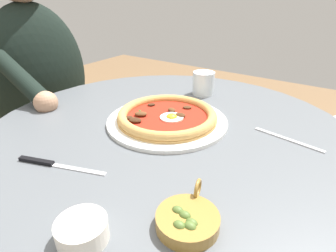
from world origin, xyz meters
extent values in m
cylinder|color=#565B60|center=(0.00, 0.00, 0.70)|extent=(0.95, 0.95, 0.04)
cylinder|color=#4E5257|center=(0.00, 0.00, 0.35)|extent=(0.09, 0.09, 0.66)
cylinder|color=white|center=(0.02, -0.02, 0.72)|extent=(0.32, 0.32, 0.01)
cylinder|color=tan|center=(0.02, -0.02, 0.73)|extent=(0.27, 0.27, 0.01)
torus|color=tan|center=(0.02, -0.02, 0.74)|extent=(0.27, 0.27, 0.03)
cylinder|color=#A82314|center=(0.02, -0.02, 0.73)|extent=(0.25, 0.25, 0.00)
cylinder|color=white|center=(0.00, -0.02, 0.74)|extent=(0.06, 0.06, 0.00)
ellipsoid|color=yellow|center=(0.00, -0.02, 0.74)|extent=(0.03, 0.03, 0.02)
ellipsoid|color=#3D2314|center=(0.10, -0.05, 0.74)|extent=(0.03, 0.03, 0.01)
ellipsoid|color=brown|center=(0.07, 0.05, 0.74)|extent=(0.03, 0.03, 0.01)
ellipsoid|color=brown|center=(0.08, 0.02, 0.74)|extent=(0.04, 0.04, 0.01)
ellipsoid|color=#4C2D19|center=(0.00, -0.09, 0.74)|extent=(0.03, 0.03, 0.01)
ellipsoid|color=brown|center=(0.02, -0.05, 0.74)|extent=(0.03, 0.02, 0.01)
ellipsoid|color=#3D2314|center=(0.06, 0.06, 0.74)|extent=(0.04, 0.03, 0.01)
ellipsoid|color=#3D2314|center=(0.09, 0.05, 0.74)|extent=(0.03, 0.03, 0.01)
ellipsoid|color=#4C2D19|center=(-0.01, -0.04, 0.74)|extent=(0.03, 0.02, 0.01)
ellipsoid|color=#2D6B28|center=(0.00, -0.04, 0.74)|extent=(0.01, 0.01, 0.00)
ellipsoid|color=#2D6B28|center=(0.10, 0.00, 0.74)|extent=(0.01, 0.01, 0.00)
ellipsoid|color=#2D6B28|center=(0.01, -0.02, 0.74)|extent=(0.01, 0.01, 0.00)
cylinder|color=silver|center=(0.04, -0.27, 0.75)|extent=(0.07, 0.07, 0.08)
cylinder|color=silver|center=(0.04, -0.27, 0.73)|extent=(0.06, 0.06, 0.02)
cube|color=silver|center=(0.04, 0.26, 0.72)|extent=(0.11, 0.05, 0.00)
cube|color=black|center=(0.13, 0.29, 0.72)|extent=(0.08, 0.04, 0.01)
cylinder|color=white|center=(-0.10, 0.37, 0.73)|extent=(0.08, 0.08, 0.03)
cylinder|color=olive|center=(-0.10, 0.37, 0.74)|extent=(0.06, 0.06, 0.01)
cylinder|color=olive|center=(-0.21, 0.26, 0.73)|extent=(0.10, 0.10, 0.02)
torus|color=olive|center=(-0.20, 0.20, 0.75)|extent=(0.01, 0.03, 0.03)
ellipsoid|color=#516B2D|center=(-0.22, 0.27, 0.74)|extent=(0.02, 0.02, 0.02)
ellipsoid|color=#516B2D|center=(-0.21, 0.28, 0.74)|extent=(0.02, 0.02, 0.02)
ellipsoid|color=#516B2D|center=(-0.21, 0.26, 0.74)|extent=(0.02, 0.02, 0.02)
ellipsoid|color=#516B2D|center=(-0.19, 0.26, 0.74)|extent=(0.02, 0.02, 0.02)
ellipsoid|color=#516B2D|center=(-0.23, 0.28, 0.74)|extent=(0.02, 0.02, 0.02)
cube|color=#BCBCC1|center=(-0.27, -0.11, 0.72)|extent=(0.17, 0.04, 0.00)
cube|color=#282833|center=(0.67, -0.06, 0.23)|extent=(0.31, 0.36, 0.45)
ellipsoid|color=black|center=(0.67, -0.06, 0.73)|extent=(0.25, 0.42, 0.55)
cylinder|color=black|center=(0.47, 0.11, 0.79)|extent=(0.26, 0.06, 0.17)
sphere|color=tan|center=(0.37, 0.11, 0.74)|extent=(0.07, 0.07, 0.07)
cube|color=#957050|center=(0.72, -0.06, 0.45)|extent=(0.45, 0.45, 0.02)
cube|color=#957050|center=(0.91, -0.08, 0.64)|extent=(0.06, 0.37, 0.36)
cylinder|color=#8E6B4C|center=(0.55, 0.14, 0.22)|extent=(0.02, 0.02, 0.44)
cylinder|color=#8E6B4C|center=(0.51, -0.23, 0.22)|extent=(0.02, 0.02, 0.44)
cylinder|color=#8E6B4C|center=(0.89, -0.27, 0.22)|extent=(0.02, 0.02, 0.44)
cylinder|color=#B7B2A8|center=(-0.20, -0.70, 0.22)|extent=(0.02, 0.02, 0.45)
cylinder|color=#B7B2A8|center=(-0.39, -1.01, 0.22)|extent=(0.02, 0.02, 0.45)
camera|label=1|loc=(-0.36, 0.53, 1.04)|focal=29.32mm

